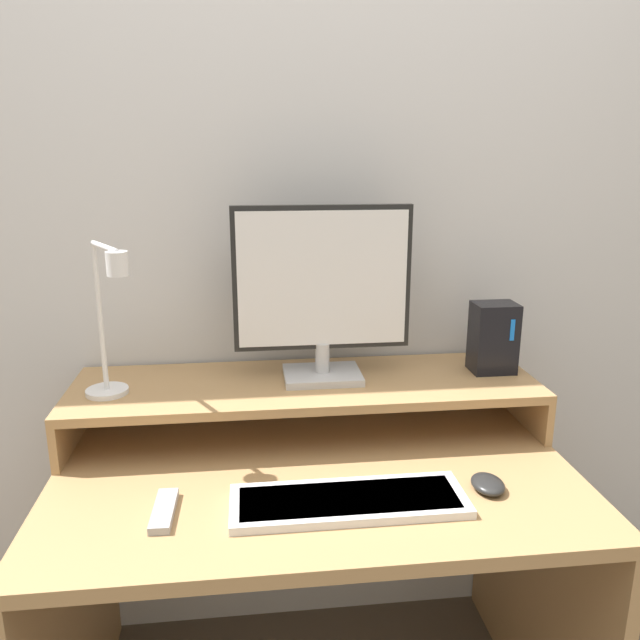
# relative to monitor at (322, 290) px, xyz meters

# --- Properties ---
(wall_back) EXTENTS (6.00, 0.05, 2.50)m
(wall_back) POSITION_rel_monitor_xyz_m (-0.04, 0.19, 0.19)
(wall_back) COLOR silver
(wall_back) RESTS_ON ground_plane
(desk) EXTENTS (1.15, 0.73, 0.70)m
(desk) POSITION_rel_monitor_xyz_m (-0.04, -0.21, -0.56)
(desk) COLOR #A87F51
(desk) RESTS_ON ground_plane
(monitor_shelf) EXTENTS (1.15, 0.34, 0.13)m
(monitor_shelf) POSITION_rel_monitor_xyz_m (-0.04, -0.01, -0.25)
(monitor_shelf) COLOR #A87F51
(monitor_shelf) RESTS_ON desk
(monitor) EXTENTS (0.43, 0.15, 0.43)m
(monitor) POSITION_rel_monitor_xyz_m (0.00, 0.00, 0.00)
(monitor) COLOR #BCBCC1
(monitor) RESTS_ON monitor_shelf
(desk_lamp) EXTENTS (0.15, 0.20, 0.37)m
(desk_lamp) POSITION_rel_monitor_xyz_m (-0.49, -0.09, -0.05)
(desk_lamp) COLOR silver
(desk_lamp) RESTS_ON monitor_shelf
(router_dock) EXTENTS (0.11, 0.09, 0.18)m
(router_dock) POSITION_rel_monitor_xyz_m (0.44, 0.00, -0.14)
(router_dock) COLOR black
(router_dock) RESTS_ON monitor_shelf
(keyboard) EXTENTS (0.47, 0.16, 0.02)m
(keyboard) POSITION_rel_monitor_xyz_m (0.01, -0.38, -0.35)
(keyboard) COLOR silver
(keyboard) RESTS_ON desk
(mouse) EXTENTS (0.07, 0.09, 0.03)m
(mouse) POSITION_rel_monitor_xyz_m (0.31, -0.35, -0.35)
(mouse) COLOR black
(mouse) RESTS_ON desk
(remote_control) EXTENTS (0.04, 0.14, 0.02)m
(remote_control) POSITION_rel_monitor_xyz_m (-0.36, -0.37, -0.35)
(remote_control) COLOR #99999E
(remote_control) RESTS_ON desk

